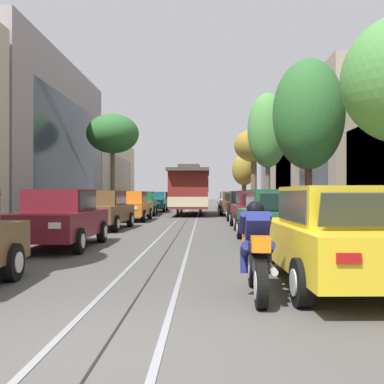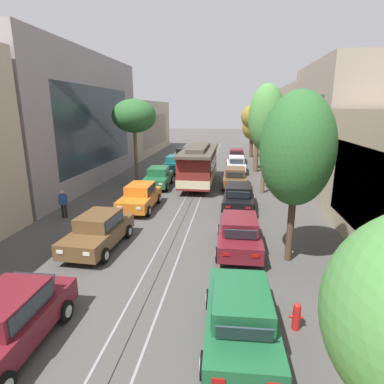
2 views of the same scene
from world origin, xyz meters
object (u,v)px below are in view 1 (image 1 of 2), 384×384
(parked_car_maroon_far_right, at_px, (228,200))
(street_tree_kerb_left_second, at_px, (113,134))
(street_tree_kerb_right_second, at_px, (308,115))
(street_tree_kerb_right_fourth, at_px, (254,147))
(motorcycle_with_rider, at_px, (256,251))
(parked_car_maroon_second_left, at_px, (60,218))
(parked_car_maroon_mid_right, at_px, (256,209))
(street_tree_kerb_right_mid, at_px, (268,131))
(parked_car_black_far_left, at_px, (161,200))
(pedestrian_on_left_pavement, at_px, (44,204))
(parked_car_green_second_right, at_px, (275,216))
(street_tree_kerb_right_far, at_px, (244,170))
(parked_car_white_sixth_right, at_px, (231,201))
(parked_car_black_fourth_right, at_px, (244,205))
(parked_car_orange_fourth_left, at_px, (131,206))
(fire_hydrant, at_px, (325,228))
(parked_car_teal_sixth_left, at_px, (155,202))
(parked_car_brown_fifth_right, at_px, (234,203))
(parked_car_brown_mid_left, at_px, (103,210))
(parked_car_green_fifth_left, at_px, (142,203))
(cable_car_trolley, at_px, (190,190))
(parked_car_yellow_near_right, at_px, (337,236))

(parked_car_maroon_far_right, height_order, street_tree_kerb_left_second, street_tree_kerb_left_second)
(street_tree_kerb_right_second, distance_m, street_tree_kerb_right_fourth, 19.41)
(parked_car_maroon_far_right, xyz_separation_m, motorcycle_with_rider, (-1.48, -36.73, -0.15))
(parked_car_maroon_second_left, bearing_deg, parked_car_maroon_mid_right, 48.82)
(street_tree_kerb_right_mid, xyz_separation_m, motorcycle_with_rider, (-3.32, -23.09, -4.81))
(parked_car_black_far_left, bearing_deg, parked_car_maroon_mid_right, -75.51)
(street_tree_kerb_right_second, xyz_separation_m, street_tree_kerb_right_mid, (-0.12, 11.01, 0.83))
(parked_car_maroon_far_right, distance_m, street_tree_kerb_right_fourth, 7.12)
(pedestrian_on_left_pavement, bearing_deg, parked_car_maroon_mid_right, -16.91)
(parked_car_green_second_right, relative_size, street_tree_kerb_right_far, 0.80)
(parked_car_green_second_right, height_order, parked_car_white_sixth_right, same)
(parked_car_black_fourth_right, relative_size, street_tree_kerb_right_fourth, 0.65)
(parked_car_black_fourth_right, bearing_deg, parked_car_maroon_far_right, 89.93)
(parked_car_maroon_far_right, bearing_deg, parked_car_orange_fourth_left, -108.30)
(parked_car_maroon_second_left, relative_size, fire_hydrant, 5.20)
(parked_car_black_fourth_right, bearing_deg, parked_car_teal_sixth_left, 118.01)
(parked_car_brown_fifth_right, distance_m, street_tree_kerb_right_fourth, 8.42)
(parked_car_brown_mid_left, distance_m, street_tree_kerb_right_mid, 14.38)
(parked_car_brown_mid_left, distance_m, parked_car_black_far_left, 24.60)
(street_tree_kerb_right_second, bearing_deg, street_tree_kerb_right_far, 90.12)
(parked_car_maroon_second_left, xyz_separation_m, pedestrian_on_left_pavement, (-3.89, 9.97, 0.13))
(parked_car_green_fifth_left, distance_m, cable_car_trolley, 3.39)
(parked_car_brown_mid_left, distance_m, parked_car_maroon_mid_right, 6.33)
(parked_car_teal_sixth_left, xyz_separation_m, street_tree_kerb_right_second, (8.14, -18.33, 3.83))
(motorcycle_with_rider, bearing_deg, street_tree_kerb_right_second, 74.11)
(parked_car_orange_fourth_left, distance_m, parked_car_teal_sixth_left, 12.33)
(street_tree_kerb_right_mid, xyz_separation_m, street_tree_kerb_right_far, (0.06, 18.32, -1.62))
(parked_car_maroon_second_left, bearing_deg, parked_car_black_far_left, 90.26)
(pedestrian_on_left_pavement, bearing_deg, parked_car_green_fifth_left, 65.67)
(parked_car_brown_mid_left, bearing_deg, parked_car_maroon_far_right, 75.37)
(parked_car_brown_fifth_right, height_order, street_tree_kerb_right_fourth, street_tree_kerb_right_fourth)
(parked_car_maroon_second_left, height_order, parked_car_maroon_mid_right, same)
(parked_car_teal_sixth_left, height_order, parked_car_brown_fifth_right, same)
(parked_car_maroon_second_left, relative_size, parked_car_brown_mid_left, 0.99)
(parked_car_orange_fourth_left, xyz_separation_m, parked_car_white_sixth_right, (6.09, 12.97, 0.00))
(street_tree_kerb_right_mid, bearing_deg, parked_car_black_fourth_right, -113.65)
(parked_car_teal_sixth_left, bearing_deg, parked_car_brown_mid_left, -90.67)
(parked_car_black_fourth_right, bearing_deg, parked_car_brown_mid_left, -134.02)
(parked_car_teal_sixth_left, relative_size, street_tree_kerb_right_mid, 0.56)
(parked_car_black_fourth_right, distance_m, street_tree_kerb_right_far, 22.85)
(parked_car_brown_mid_left, bearing_deg, street_tree_kerb_right_far, 74.13)
(fire_hydrant, bearing_deg, parked_car_brown_mid_left, 149.61)
(parked_car_green_second_right, height_order, pedestrian_on_left_pavement, pedestrian_on_left_pavement)
(parked_car_green_fifth_left, bearing_deg, parked_car_black_fourth_right, -39.00)
(parked_car_teal_sixth_left, bearing_deg, street_tree_kerb_right_second, -66.06)
(street_tree_kerb_left_second, xyz_separation_m, motorcycle_with_rider, (7.05, -25.15, -4.89))
(parked_car_black_fourth_right, xyz_separation_m, street_tree_kerb_right_mid, (1.86, 4.25, 4.66))
(parked_car_yellow_near_right, xyz_separation_m, cable_car_trolley, (-3.04, 24.02, 0.86))
(street_tree_kerb_right_fourth, bearing_deg, parked_car_teal_sixth_left, -172.39)
(parked_car_brown_fifth_right, relative_size, fire_hydrant, 5.20)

